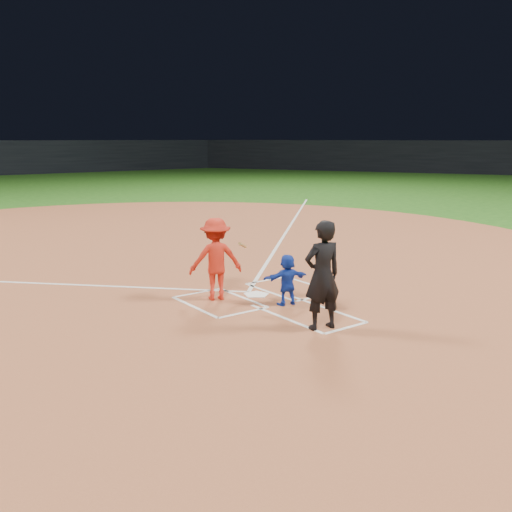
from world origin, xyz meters
TOP-DOWN VIEW (x-y plane):
  - ground at (0.00, 0.00)m, footprint 120.00×120.00m
  - home_plate_dirt at (0.00, 6.00)m, footprint 28.00×28.00m
  - stadium_wall_right at (42.00, 24.00)m, footprint 31.04×52.56m
  - home_plate at (0.00, 0.00)m, footprint 0.60×0.60m
  - catcher at (0.08, -0.98)m, footprint 1.04×0.51m
  - umpire at (-0.39, -2.54)m, footprint 0.81×0.60m
  - chalk_markings at (0.00, 5.29)m, footprint 28.35×17.32m
  - batter_at_plate at (-0.88, 0.26)m, footprint 1.57×1.03m

SIDE VIEW (x-z plane):
  - ground at x=0.00m, z-range 0.00..0.00m
  - home_plate_dirt at x=0.00m, z-range 0.00..0.01m
  - chalk_markings at x=0.00m, z-range 0.01..0.02m
  - home_plate at x=0.00m, z-range 0.01..0.03m
  - catcher at x=0.08m, z-range 0.01..1.09m
  - batter_at_plate at x=-0.88m, z-range 0.01..1.78m
  - umpire at x=-0.39m, z-range 0.01..2.02m
  - stadium_wall_right at x=42.00m, z-range 0.00..3.20m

